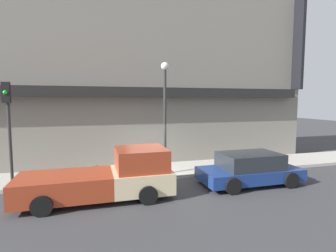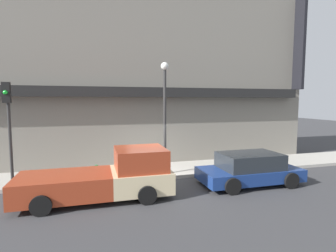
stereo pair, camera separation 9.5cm
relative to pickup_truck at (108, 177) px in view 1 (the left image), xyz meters
name	(u,v)px [view 1 (the left image)]	position (x,y,z in m)	size (l,w,h in m)	color
ground_plane	(158,180)	(2.27, 1.57, -0.78)	(80.00, 80.00, 0.00)	#38383A
sidewalk	(151,171)	(2.27, 2.89, -0.71)	(36.00, 2.64, 0.16)	#ADA89E
building	(141,68)	(2.28, 5.69, 4.69)	(19.80, 3.80, 10.98)	gray
pickup_truck	(108,177)	(0.00, 0.00, 0.00)	(5.42, 2.23, 1.80)	beige
parked_car	(249,169)	(5.96, 0.00, -0.12)	(4.31, 2.12, 1.36)	navy
fire_hydrant	(97,172)	(-0.36, 1.98, -0.30)	(0.19, 0.19, 0.65)	#196633
street_lamp	(165,104)	(2.73, 2.00, 2.64)	(0.36, 0.36, 5.17)	#2D2D2D
traffic_light	(8,116)	(-3.64, 1.87, 2.20)	(0.28, 0.42, 4.14)	#2D2D2D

